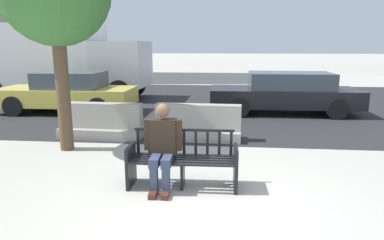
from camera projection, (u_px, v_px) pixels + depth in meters
ground_plane at (207, 200)px, 4.92m from camera, size 200.00×200.00×0.00m
street_asphalt at (219, 102)px, 13.39m from camera, size 120.00×12.00×0.01m
street_bench at (183, 162)px, 5.33m from camera, size 1.70×0.56×0.88m
seated_person at (163, 145)px, 5.23m from camera, size 0.58×0.73×1.31m
jersey_barrier_centre at (198, 125)px, 8.05m from camera, size 2.02×0.75×0.84m
jersey_barrier_left at (101, 123)px, 8.23m from camera, size 2.03×0.78×0.84m
car_taxi_near at (68, 92)px, 11.30m from camera, size 4.42×1.88×1.34m
car_sedan_mid at (285, 93)px, 11.12m from camera, size 4.71×1.90×1.34m
delivery_truck at (61, 58)px, 14.23m from camera, size 6.87×2.52×3.05m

